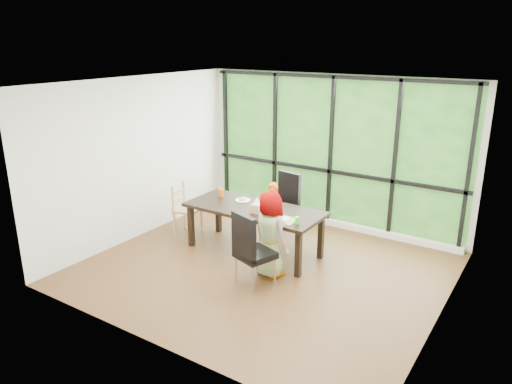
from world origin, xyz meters
TOP-DOWN VIEW (x-y plane):
  - ground at (0.00, 0.00)m, footprint 5.00×5.00m
  - back_wall at (0.00, 2.25)m, footprint 5.00×0.00m
  - foliage_backdrop at (0.00, 2.23)m, footprint 4.80×0.02m
  - window_mullions at (0.00, 2.19)m, footprint 4.80×0.06m
  - window_sill at (0.00, 2.15)m, footprint 4.80×0.12m
  - dining_table at (-0.45, 0.41)m, footprint 2.25×1.09m
  - chair_window_leather at (-0.46, 1.29)m, footprint 0.53×0.53m
  - chair_interior_leather at (0.16, -0.49)m, footprint 0.58×0.58m
  - chair_end_beech at (-1.82, 0.41)m, footprint 0.47×0.49m
  - child_toddler at (-0.45, 0.97)m, footprint 0.37×0.25m
  - child_older at (0.19, -0.11)m, footprint 0.71×0.57m
  - placemat at (0.18, 0.21)m, footprint 0.42×0.31m
  - plate_far at (-0.79, 0.59)m, footprint 0.24×0.24m
  - plate_near at (0.15, 0.20)m, footprint 0.25×0.25m
  - orange_cup at (-1.22, 0.58)m, footprint 0.08×0.08m
  - green_cup at (0.44, 0.17)m, footprint 0.07×0.07m
  - tissue_box at (-0.29, 0.25)m, footprint 0.16×0.16m
  - crepe_rolls_far at (-0.79, 0.59)m, footprint 0.10×0.12m
  - crepe_rolls_near at (0.15, 0.20)m, footprint 0.05×0.12m
  - straw_white at (-1.22, 0.58)m, footprint 0.01×0.04m
  - straw_pink at (0.44, 0.17)m, footprint 0.01×0.04m
  - tissue at (-0.29, 0.25)m, footprint 0.12×0.12m

SIDE VIEW (x-z plane):
  - ground at x=0.00m, z-range 0.00..0.00m
  - window_sill at x=0.00m, z-range 0.00..0.10m
  - dining_table at x=-0.45m, z-range 0.00..0.75m
  - chair_end_beech at x=-1.82m, z-range 0.00..0.90m
  - child_toddler at x=-0.45m, z-range 0.00..1.01m
  - chair_window_leather at x=-0.46m, z-range 0.00..1.08m
  - chair_interior_leather at x=0.16m, z-range 0.00..1.08m
  - child_older at x=0.19m, z-range 0.00..1.26m
  - placemat at x=0.18m, z-range 0.75..0.76m
  - plate_far at x=-0.79m, z-range 0.75..0.77m
  - plate_near at x=0.15m, z-range 0.75..0.77m
  - crepe_rolls_far at x=-0.79m, z-range 0.77..0.80m
  - crepe_rolls_near at x=0.15m, z-range 0.77..0.80m
  - green_cup at x=0.44m, z-range 0.75..0.85m
  - orange_cup at x=-1.22m, z-range 0.75..0.88m
  - tissue_box at x=-0.29m, z-range 0.75..0.89m
  - straw_pink at x=0.44m, z-range 0.79..0.99m
  - straw_white at x=-1.22m, z-range 0.82..1.02m
  - tissue at x=-0.29m, z-range 0.89..1.00m
  - back_wall at x=0.00m, z-range -1.15..3.85m
  - foliage_backdrop at x=0.00m, z-range 0.03..2.67m
  - window_mullions at x=0.00m, z-range 0.03..2.67m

